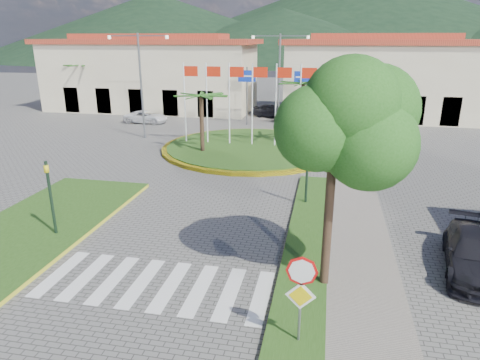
% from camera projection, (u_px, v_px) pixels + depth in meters
% --- Properties ---
extents(sidewalk_right, '(4.00, 28.00, 0.15)m').
position_uv_depth(sidewalk_right, '(341.00, 349.00, 11.02)').
color(sidewalk_right, gray).
rests_on(sidewalk_right, ground).
extents(verge_right, '(1.60, 28.00, 0.18)m').
position_uv_depth(verge_right, '(294.00, 342.00, 11.24)').
color(verge_right, '#254A15').
rests_on(verge_right, ground).
extents(median_left, '(5.00, 14.00, 0.18)m').
position_uv_depth(median_left, '(20.00, 237.00, 17.12)').
color(median_left, '#254A15').
rests_on(median_left, ground).
extents(crosswalk, '(8.00, 3.00, 0.01)m').
position_uv_depth(crosswalk, '(153.00, 284.00, 14.05)').
color(crosswalk, silver).
rests_on(crosswalk, ground).
extents(roundabout_island, '(12.70, 12.70, 6.00)m').
position_uv_depth(roundabout_island, '(251.00, 147.00, 30.71)').
color(roundabout_island, yellow).
rests_on(roundabout_island, ground).
extents(stop_sign, '(0.80, 0.11, 2.65)m').
position_uv_depth(stop_sign, '(301.00, 287.00, 10.65)').
color(stop_sign, slate).
rests_on(stop_sign, ground).
extents(deciduous_tree, '(3.60, 3.60, 6.80)m').
position_uv_depth(deciduous_tree, '(335.00, 130.00, 12.28)').
color(deciduous_tree, black).
rests_on(deciduous_tree, ground).
extents(traffic_light_left, '(0.15, 0.18, 3.20)m').
position_uv_depth(traffic_light_left, '(50.00, 192.00, 16.75)').
color(traffic_light_left, black).
rests_on(traffic_light_left, ground).
extents(traffic_light_right, '(0.15, 0.18, 3.20)m').
position_uv_depth(traffic_light_right, '(307.00, 167.00, 20.00)').
color(traffic_light_right, black).
rests_on(traffic_light_right, ground).
extents(traffic_light_far, '(0.18, 0.15, 3.20)m').
position_uv_depth(traffic_light_far, '(364.00, 117.00, 32.33)').
color(traffic_light_far, black).
rests_on(traffic_light_far, ground).
extents(direction_sign_west, '(1.60, 0.14, 5.20)m').
position_uv_depth(direction_sign_west, '(247.00, 86.00, 38.35)').
color(direction_sign_west, slate).
rests_on(direction_sign_west, ground).
extents(direction_sign_east, '(1.60, 0.14, 5.20)m').
position_uv_depth(direction_sign_east, '(303.00, 87.00, 37.40)').
color(direction_sign_east, slate).
rests_on(direction_sign_east, ground).
extents(street_lamp_centre, '(4.80, 0.16, 8.00)m').
position_uv_depth(street_lamp_centre, '(279.00, 77.00, 36.57)').
color(street_lamp_centre, slate).
rests_on(street_lamp_centre, ground).
extents(street_lamp_west, '(4.80, 0.16, 8.00)m').
position_uv_depth(street_lamp_west, '(141.00, 81.00, 32.91)').
color(street_lamp_west, slate).
rests_on(street_lamp_west, ground).
extents(building_left, '(23.32, 9.54, 8.05)m').
position_uv_depth(building_left, '(152.00, 73.00, 47.06)').
color(building_left, beige).
rests_on(building_left, ground).
extents(building_right, '(19.08, 9.54, 8.05)m').
position_uv_depth(building_right, '(379.00, 77.00, 42.47)').
color(building_right, beige).
rests_on(building_right, ground).
extents(hill_far_west, '(140.00, 140.00, 22.00)m').
position_uv_depth(hill_far_west, '(155.00, 27.00, 147.37)').
color(hill_far_west, black).
rests_on(hill_far_west, ground).
extents(hill_far_mid, '(180.00, 180.00, 30.00)m').
position_uv_depth(hill_far_mid, '(362.00, 15.00, 151.28)').
color(hill_far_mid, black).
rests_on(hill_far_mid, ground).
extents(hill_near_back, '(110.00, 110.00, 16.00)m').
position_uv_depth(hill_near_back, '(282.00, 36.00, 130.43)').
color(hill_near_back, black).
rests_on(hill_near_back, ground).
extents(white_van, '(4.12, 2.01, 1.13)m').
position_uv_depth(white_van, '(146.00, 117.00, 40.21)').
color(white_van, silver).
rests_on(white_van, ground).
extents(car_dark_a, '(4.11, 2.40, 1.31)m').
position_uv_depth(car_dark_a, '(272.00, 111.00, 43.09)').
color(car_dark_a, black).
rests_on(car_dark_a, ground).
extents(car_dark_b, '(3.30, 1.18, 1.08)m').
position_uv_depth(car_dark_b, '(292.00, 117.00, 40.36)').
color(car_dark_b, black).
rests_on(car_dark_b, ground).
extents(car_side_right, '(2.72, 4.95, 1.36)m').
position_uv_depth(car_side_right, '(476.00, 254.00, 14.60)').
color(car_side_right, black).
rests_on(car_side_right, ground).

